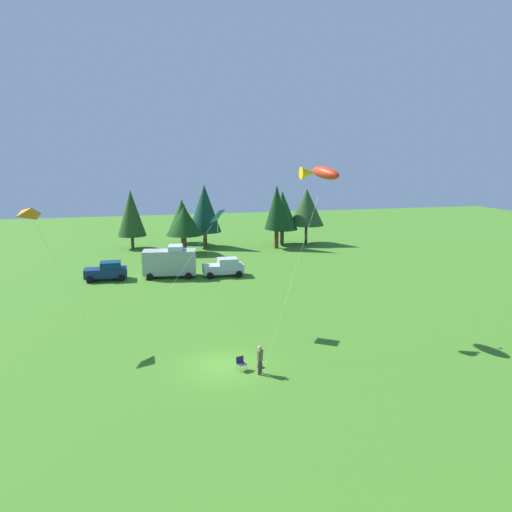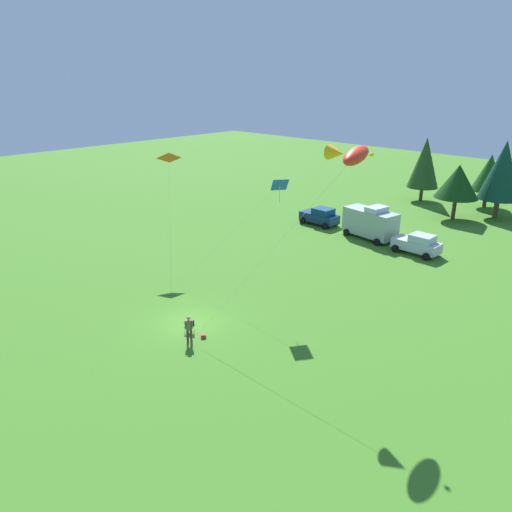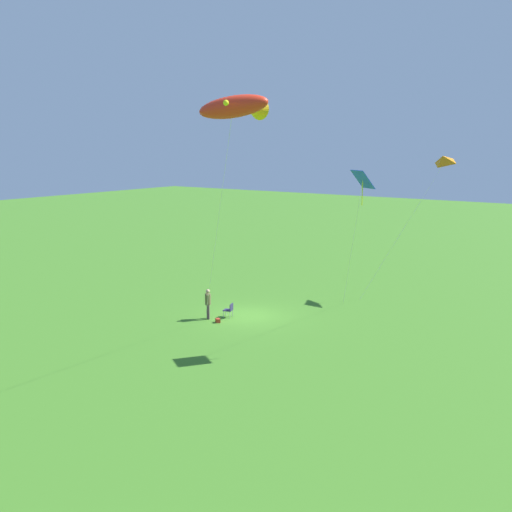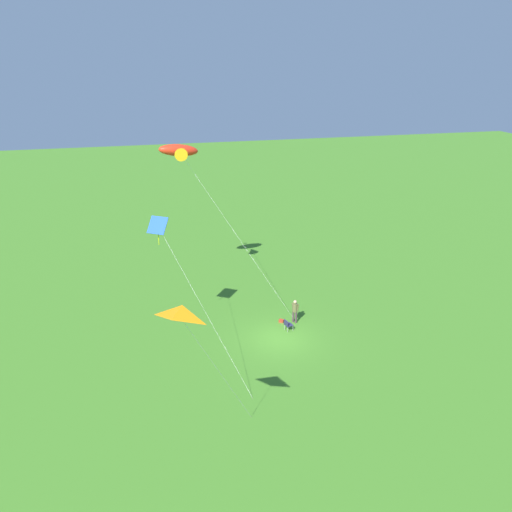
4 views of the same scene
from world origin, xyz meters
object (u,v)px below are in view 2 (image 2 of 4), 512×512
object	(u,v)px
folding_chair	(190,325)
backpack_on_grass	(203,336)
van_motorhome_grey	(370,222)
car_silver_compact	(418,244)
kite_delta_orange	(169,156)
person_kite_flyer	(189,327)
car_navy_hatch	(320,216)
kite_large_fish	(351,155)
kite_diamond_blue	(277,188)

from	to	relation	value
folding_chair	backpack_on_grass	size ratio (longest dim) A/B	2.56
backpack_on_grass	van_motorhome_grey	size ratio (longest dim) A/B	0.06
backpack_on_grass	car_silver_compact	world-z (taller)	car_silver_compact
car_silver_compact	kite_delta_orange	xyz separation A→B (m)	(-15.53, -15.44, 7.91)
person_kite_flyer	kite_delta_orange	size ratio (longest dim) A/B	0.19
folding_chair	car_navy_hatch	distance (m)	26.04
kite_large_fish	kite_diamond_blue	distance (m)	8.10
car_navy_hatch	car_silver_compact	xyz separation A→B (m)	(11.89, -1.23, 0.00)
car_silver_compact	kite_delta_orange	distance (m)	23.28
kite_large_fish	kite_delta_orange	bearing A→B (deg)	174.33
van_motorhome_grey	kite_diamond_blue	bearing A→B (deg)	-73.96
folding_chair	car_navy_hatch	world-z (taller)	car_navy_hatch
kite_large_fish	kite_delta_orange	world-z (taller)	kite_large_fish
car_silver_compact	kite_diamond_blue	world-z (taller)	kite_diamond_blue
person_kite_flyer	kite_diamond_blue	world-z (taller)	kite_diamond_blue
person_kite_flyer	van_motorhome_grey	xyz separation A→B (m)	(-3.07, 25.17, 0.62)
backpack_on_grass	car_silver_compact	xyz separation A→B (m)	(2.24, 23.31, 0.84)
person_kite_flyer	car_navy_hatch	distance (m)	27.13
car_navy_hatch	kite_diamond_blue	xyz separation A→B (m)	(8.49, -16.53, 7.07)
folding_chair	kite_large_fish	world-z (taller)	kite_large_fish
backpack_on_grass	car_navy_hatch	distance (m)	26.38
person_kite_flyer	kite_delta_orange	bearing A→B (deg)	-171.12
car_navy_hatch	kite_large_fish	distance (m)	26.38
car_navy_hatch	kite_large_fish	world-z (taller)	kite_large_fish
kite_large_fish	kite_delta_orange	xyz separation A→B (m)	(-19.27, 1.91, -2.41)
backpack_on_grass	kite_delta_orange	xyz separation A→B (m)	(-13.29, 7.88, 8.75)
van_motorhome_grey	kite_large_fish	size ratio (longest dim) A/B	0.48
kite_delta_orange	kite_diamond_blue	size ratio (longest dim) A/B	1.08
van_motorhome_grey	kite_delta_orange	xyz separation A→B (m)	(-9.98, -16.39, 7.22)
van_motorhome_grey	kite_large_fish	bearing A→B (deg)	-54.60
person_kite_flyer	van_motorhome_grey	bearing A→B (deg)	139.76
car_navy_hatch	kite_large_fish	bearing A→B (deg)	-49.36
folding_chair	car_navy_hatch	xyz separation A→B (m)	(-8.46, 24.63, 0.46)
car_silver_compact	kite_delta_orange	size ratio (longest dim) A/B	0.45
folding_chair	person_kite_flyer	bearing A→B (deg)	33.48
folding_chair	kite_delta_orange	world-z (taller)	kite_delta_orange
car_navy_hatch	kite_diamond_blue	world-z (taller)	kite_diamond_blue
car_silver_compact	backpack_on_grass	bearing A→B (deg)	-94.51
car_navy_hatch	person_kite_flyer	bearing A→B (deg)	-69.13
car_navy_hatch	kite_delta_orange	size ratio (longest dim) A/B	0.45
backpack_on_grass	van_motorhome_grey	bearing A→B (deg)	97.77
kite_diamond_blue	folding_chair	bearing A→B (deg)	-90.22
backpack_on_grass	person_kite_flyer	bearing A→B (deg)	-104.55
backpack_on_grass	kite_diamond_blue	world-z (taller)	kite_diamond_blue
kite_large_fish	person_kite_flyer	bearing A→B (deg)	-132.15
backpack_on_grass	kite_diamond_blue	bearing A→B (deg)	98.20
car_navy_hatch	van_motorhome_grey	distance (m)	6.38
car_silver_compact	kite_large_fish	xyz separation A→B (m)	(3.74, -17.35, 10.32)
car_silver_compact	kite_diamond_blue	size ratio (longest dim) A/B	0.49
folding_chair	kite_delta_orange	bearing A→B (deg)	-139.30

